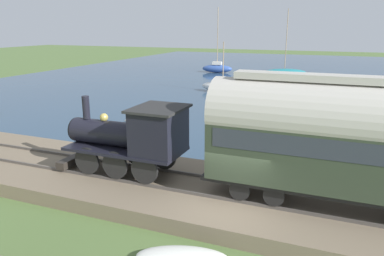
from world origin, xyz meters
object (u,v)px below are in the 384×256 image
Objects in this scene: steam_locomotive at (135,135)px; sailboat_blue at (217,68)px; sailboat_white at (223,87)px; rowboat_off_pier at (344,153)px; passenger_coach at (348,138)px; rowboat_far_out at (144,120)px; rowboat_near_shore at (330,137)px; sailboat_teal at (284,72)px.

steam_locomotive is 0.60× the size of sailboat_blue.
sailboat_white is at bearing 8.87° from steam_locomotive.
rowboat_off_pier is at bearing -46.74° from steam_locomotive.
rowboat_off_pier is at bearing -132.70° from sailboat_white.
passenger_coach is at bearing -152.68° from rowboat_off_pier.
rowboat_far_out is 1.07× the size of rowboat_near_shore.
sailboat_white reaches higher than steam_locomotive.
rowboat_far_out is (-14.66, 1.37, -0.37)m from sailboat_white.
rowboat_off_pier is (-2.08, -13.54, -0.08)m from rowboat_far_out.
passenger_coach reaches higher than steam_locomotive.
sailboat_white is 14.73m from rowboat_far_out.
steam_locomotive is 0.62× the size of sailboat_teal.
steam_locomotive is 11.42m from rowboat_far_out.
passenger_coach is 16.98m from rowboat_far_out.
sailboat_blue is at bearing 1.39° from rowboat_near_shore.
passenger_coach is at bearing -149.37° from rowboat_far_out.
rowboat_near_shore is at bearing -35.43° from steam_locomotive.
sailboat_teal reaches higher than rowboat_off_pier.
sailboat_teal is 30.75m from rowboat_near_shore.
sailboat_white is 18.05m from rowboat_near_shore.
rowboat_near_shore reaches higher than rowboat_off_pier.
steam_locomotive is 42.27m from sailboat_blue.
sailboat_blue reaches higher than sailboat_white.
rowboat_far_out is at bearing -174.05° from sailboat_white.
passenger_coach is 41.31m from sailboat_teal.
passenger_coach is 3.61× the size of rowboat_near_shore.
sailboat_blue is 31.48m from rowboat_far_out.
rowboat_near_shore is (-29.87, -7.31, -0.36)m from sailboat_teal.
sailboat_teal is 30.99m from rowboat_far_out.
sailboat_white is (24.59, 3.84, -1.81)m from steam_locomotive.
rowboat_far_out is (-30.51, 5.42, -0.32)m from sailboat_teal.
sailboat_teal reaches higher than rowboat_near_shore.
sailboat_white is 20.71m from rowboat_off_pier.
rowboat_near_shore is (-30.49, -17.42, -0.48)m from sailboat_blue.
sailboat_teal reaches higher than steam_locomotive.
passenger_coach is 44.96m from sailboat_blue.
passenger_coach is (-0.00, -8.24, 0.80)m from steam_locomotive.
passenger_coach reaches higher than rowboat_off_pier.
steam_locomotive reaches higher than rowboat_near_shore.
steam_locomotive is 1.94× the size of rowboat_far_out.
passenger_coach is 1.04× the size of sailboat_blue.
passenger_coach is 4.45× the size of rowboat_off_pier.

